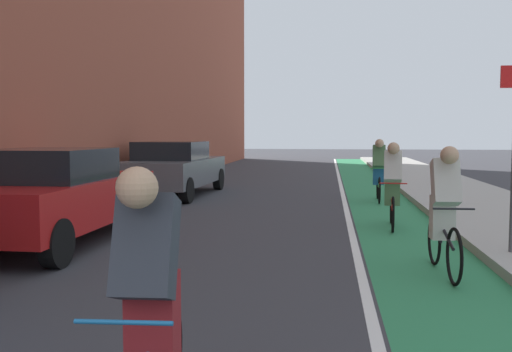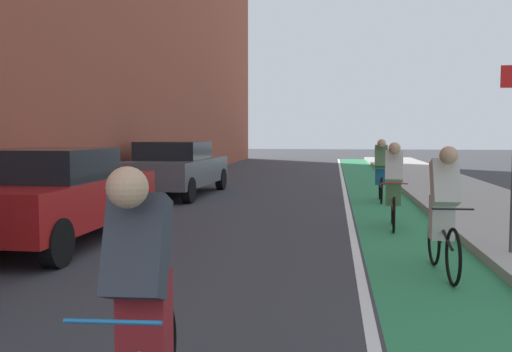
{
  "view_description": "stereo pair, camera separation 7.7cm",
  "coord_description": "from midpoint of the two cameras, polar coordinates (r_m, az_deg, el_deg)",
  "views": [
    {
      "loc": [
        1.63,
        0.1,
        1.79
      ],
      "look_at": [
        0.52,
        8.82,
        1.11
      ],
      "focal_mm": 39.88,
      "sensor_mm": 36.0,
      "label": 1
    },
    {
      "loc": [
        1.71,
        0.11,
        1.79
      ],
      "look_at": [
        0.52,
        8.82,
        1.11
      ],
      "focal_mm": 39.88,
      "sensor_mm": 36.0,
      "label": 2
    }
  ],
  "objects": [
    {
      "name": "cyclist_trailing",
      "position": [
        10.89,
        13.84,
        -0.88
      ],
      "size": [
        0.48,
        1.7,
        1.61
      ],
      "color": "black",
      "rests_on": "ground"
    },
    {
      "name": "ground_plane",
      "position": [
        16.32,
        1.84,
        -1.88
      ],
      "size": [
        89.05,
        89.05,
        0.0
      ],
      "primitive_type": "plane",
      "color": "#38383D"
    },
    {
      "name": "lane_divider_stripe",
      "position": [
        18.23,
        8.95,
        -1.27
      ],
      "size": [
        0.12,
        40.48,
        0.0
      ],
      "primitive_type": "cube",
      "color": "white",
      "rests_on": "ground"
    },
    {
      "name": "cyclist_far",
      "position": [
        15.01,
        12.57,
        0.57
      ],
      "size": [
        0.48,
        1.72,
        1.62
      ],
      "color": "black",
      "rests_on": "ground"
    },
    {
      "name": "cyclist_mid",
      "position": [
        7.5,
        18.59,
        -3.32
      ],
      "size": [
        0.48,
        1.73,
        1.62
      ],
      "color": "black",
      "rests_on": "ground"
    },
    {
      "name": "sidewalk_right",
      "position": [
        18.57,
        18.85,
        -1.14
      ],
      "size": [
        2.98,
        40.48,
        0.14
      ],
      "primitive_type": "cube",
      "color": "#A8A59E",
      "rests_on": "ground"
    },
    {
      "name": "parked_sedan_red",
      "position": [
        9.68,
        -19.19,
        -1.78
      ],
      "size": [
        1.91,
        4.39,
        1.53
      ],
      "color": "red",
      "rests_on": "ground"
    },
    {
      "name": "bike_lane_paint",
      "position": [
        18.27,
        11.78,
        -1.3
      ],
      "size": [
        1.6,
        40.48,
        0.0
      ],
      "primitive_type": "cube",
      "color": "#2D8451",
      "rests_on": "ground"
    },
    {
      "name": "cyclist_lead",
      "position": [
        3.31,
        -10.89,
        -12.17
      ],
      "size": [
        0.48,
        1.72,
        1.61
      ],
      "color": "black",
      "rests_on": "ground"
    },
    {
      "name": "parked_sedan_gray",
      "position": [
        16.24,
        -7.91,
        0.84
      ],
      "size": [
        2.14,
        4.66,
        1.53
      ],
      "color": "#595B60",
      "rests_on": "ground"
    }
  ]
}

